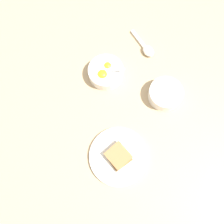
# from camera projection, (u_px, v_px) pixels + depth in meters

# --- Properties ---
(ground_plane) EXTENTS (3.00, 3.00, 0.00)m
(ground_plane) POSITION_uv_depth(u_px,v_px,m) (125.00, 102.00, 0.89)
(ground_plane) COLOR tan
(egg_bowl) EXTENTS (0.15, 0.15, 0.08)m
(egg_bowl) POSITION_uv_depth(u_px,v_px,m) (106.00, 72.00, 0.90)
(egg_bowl) COLOR white
(egg_bowl) RESTS_ON ground_plane
(toast_plate) EXTENTS (0.22, 0.22, 0.02)m
(toast_plate) POSITION_uv_depth(u_px,v_px,m) (119.00, 156.00, 0.82)
(toast_plate) COLOR white
(toast_plate) RESTS_ON ground_plane
(toast_sandwich) EXTENTS (0.11, 0.10, 0.03)m
(toast_sandwich) POSITION_uv_depth(u_px,v_px,m) (118.00, 156.00, 0.80)
(toast_sandwich) COLOR brown
(toast_sandwich) RESTS_ON toast_plate
(soup_spoon) EXTENTS (0.16, 0.08, 0.03)m
(soup_spoon) POSITION_uv_depth(u_px,v_px,m) (146.00, 49.00, 0.95)
(soup_spoon) COLOR white
(soup_spoon) RESTS_ON ground_plane
(congee_bowl) EXTENTS (0.13, 0.13, 0.05)m
(congee_bowl) POSITION_uv_depth(u_px,v_px,m) (165.00, 94.00, 0.87)
(congee_bowl) COLOR white
(congee_bowl) RESTS_ON ground_plane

